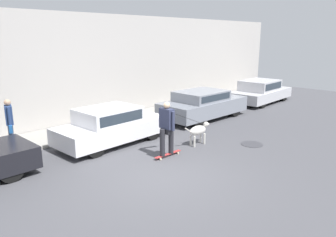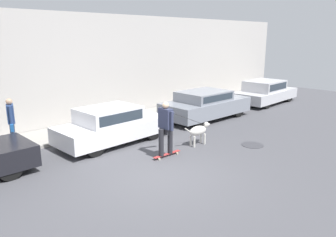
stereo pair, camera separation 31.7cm
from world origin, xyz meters
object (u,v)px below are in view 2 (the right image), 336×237
(dog, at_px, (198,131))
(parked_car_3, at_px, (265,92))
(skateboarder, at_px, (166,126))
(pedestrian_with_bag, at_px, (11,121))
(parked_car_2, at_px, (206,105))
(parked_car_1, at_px, (112,126))

(dog, bearing_deg, parked_car_3, 19.13)
(parked_car_3, bearing_deg, skateboarder, -168.76)
(parked_car_3, height_order, pedestrian_with_bag, pedestrian_with_bag)
(parked_car_2, xyz_separation_m, parked_car_3, (5.14, -0.00, -0.02))
(parked_car_1, distance_m, parked_car_3, 10.19)
(pedestrian_with_bag, bearing_deg, parked_car_2, -173.70)
(parked_car_3, xyz_separation_m, dog, (-8.17, -2.23, -0.12))
(skateboarder, xyz_separation_m, pedestrian_with_bag, (-3.18, 3.88, 0.02))
(skateboarder, bearing_deg, parked_car_2, 27.84)
(parked_car_1, height_order, dog, parked_car_1)
(parked_car_1, relative_size, parked_car_3, 0.93)
(skateboarder, height_order, pedestrian_with_bag, skateboarder)
(parked_car_3, relative_size, skateboarder, 1.73)
(dog, bearing_deg, pedestrian_with_bag, 145.35)
(skateboarder, relative_size, pedestrian_with_bag, 1.53)
(parked_car_1, bearing_deg, skateboarder, -81.45)
(parked_car_3, bearing_deg, parked_car_1, 177.98)
(parked_car_3, distance_m, pedestrian_with_bag, 13.06)
(pedestrian_with_bag, bearing_deg, parked_car_3, -169.25)
(pedestrian_with_bag, bearing_deg, parked_car_1, 168.05)
(parked_car_2, xyz_separation_m, skateboarder, (-4.63, -2.30, 0.35))
(parked_car_1, xyz_separation_m, parked_car_2, (5.05, 0.00, 0.01))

